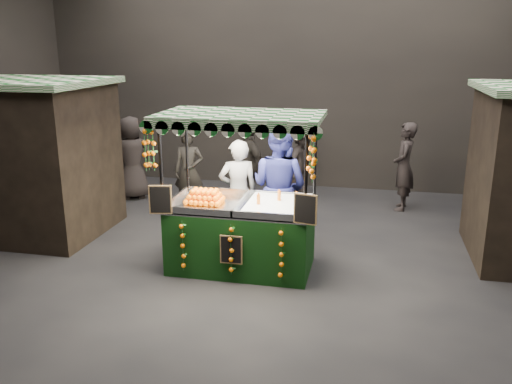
# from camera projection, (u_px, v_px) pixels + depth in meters

# --- Properties ---
(ground) EXTENTS (12.00, 12.00, 0.00)m
(ground) POSITION_uv_depth(u_px,v_px,m) (261.00, 275.00, 7.50)
(ground) COLOR black
(ground) RESTS_ON ground
(market_hall) EXTENTS (12.10, 10.10, 5.05)m
(market_hall) POSITION_uv_depth(u_px,v_px,m) (262.00, 25.00, 6.58)
(market_hall) COLOR black
(market_hall) RESTS_ON ground
(neighbour_stall_left) EXTENTS (3.00, 2.20, 2.60)m
(neighbour_stall_left) POSITION_uv_depth(u_px,v_px,m) (19.00, 157.00, 8.99)
(neighbour_stall_left) COLOR black
(neighbour_stall_left) RESTS_ON ground
(juice_stall) EXTENTS (2.32, 1.37, 2.25)m
(juice_stall) POSITION_uv_depth(u_px,v_px,m) (241.00, 223.00, 7.56)
(juice_stall) COLOR black
(juice_stall) RESTS_ON ground
(vendor_grey) EXTENTS (0.73, 0.61, 1.71)m
(vendor_grey) POSITION_uv_depth(u_px,v_px,m) (238.00, 192.00, 8.53)
(vendor_grey) COLOR gray
(vendor_grey) RESTS_ON ground
(vendor_blue) EXTENTS (1.18, 1.07, 1.98)m
(vendor_blue) POSITION_uv_depth(u_px,v_px,m) (279.00, 187.00, 8.32)
(vendor_blue) COLOR navy
(vendor_blue) RESTS_ON ground
(shopper_0) EXTENTS (0.62, 0.45, 1.57)m
(shopper_0) POSITION_uv_depth(u_px,v_px,m) (189.00, 171.00, 10.21)
(shopper_0) COLOR #2D2A25
(shopper_0) RESTS_ON ground
(shopper_2) EXTENTS (1.01, 0.94, 1.67)m
(shopper_2) POSITION_uv_depth(u_px,v_px,m) (249.00, 166.00, 10.42)
(shopper_2) COLOR #292521
(shopper_2) RESTS_ON ground
(shopper_3) EXTENTS (0.86, 1.11, 1.51)m
(shopper_3) POSITION_uv_depth(u_px,v_px,m) (303.00, 162.00, 11.16)
(shopper_3) COLOR #2B2423
(shopper_3) RESTS_ON ground
(shopper_4) EXTENTS (1.00, 0.87, 1.73)m
(shopper_4) POSITION_uv_depth(u_px,v_px,m) (132.00, 158.00, 11.00)
(shopper_4) COLOR black
(shopper_4) RESTS_ON ground
(shopper_6) EXTENTS (0.46, 0.66, 1.71)m
(shopper_6) POSITION_uv_depth(u_px,v_px,m) (404.00, 167.00, 10.26)
(shopper_6) COLOR #2B2423
(shopper_6) RESTS_ON ground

